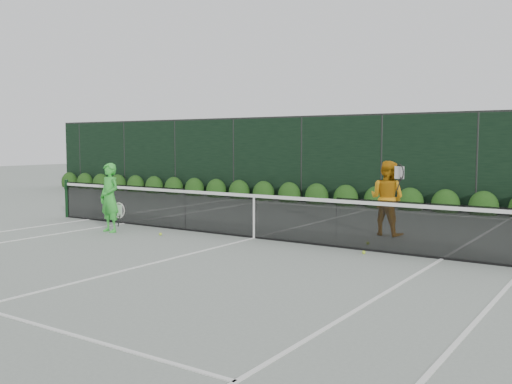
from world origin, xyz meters
The scene contains 8 objects.
ground centered at (0.00, 0.00, 0.00)m, with size 80.00×80.00×0.00m, color gray.
tennis_net centered at (-0.02, 0.00, 0.53)m, with size 12.90×0.10×1.07m.
player_woman centered at (-3.33, -1.16, 0.81)m, with size 0.67×0.46×1.63m.
player_man centered at (2.28, 2.03, 0.85)m, with size 0.94×0.76×1.70m.
court_lines centered at (0.00, 0.00, 0.01)m, with size 11.03×23.83×0.01m.
windscreen_fence centered at (0.00, -2.71, 1.51)m, with size 32.00×21.07×3.06m.
hedge_row centered at (0.00, 7.15, 0.23)m, with size 31.66×0.65×0.94m.
tennis_balls centered at (1.06, -0.19, 0.03)m, with size 4.79×1.60×0.07m.
Camera 1 is at (6.98, -10.35, 2.12)m, focal length 40.00 mm.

